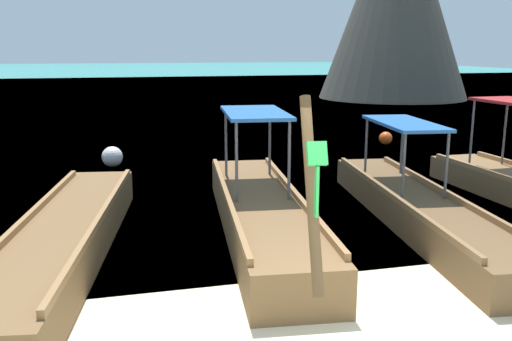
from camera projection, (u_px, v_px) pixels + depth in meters
sea_water at (134, 76)px, 64.52m from camera, size 120.00×120.00×0.00m
longtail_boat_turquoise_ribbon at (64, 240)px, 8.33m from camera, size 2.19×7.43×2.44m
longtail_boat_green_ribbon at (261, 213)px, 9.46m from camera, size 1.93×7.23×2.63m
longtail_boat_red_ribbon at (418, 208)px, 9.92m from camera, size 1.98×7.59×2.47m
mooring_buoy_near at (112, 157)px, 14.88m from camera, size 0.55×0.55×0.55m
mooring_buoy_far at (386, 138)px, 18.33m from camera, size 0.43×0.43×0.43m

